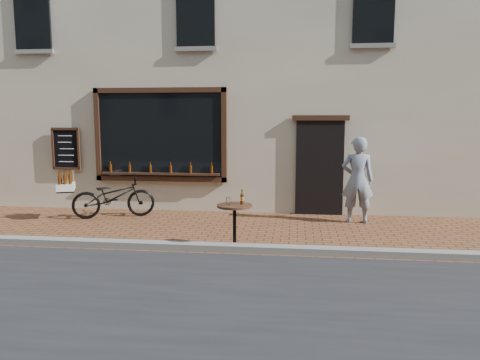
# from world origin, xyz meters

# --- Properties ---
(ground) EXTENTS (90.00, 90.00, 0.00)m
(ground) POSITION_xyz_m (0.00, 0.00, 0.00)
(ground) COLOR brown
(ground) RESTS_ON ground
(kerb) EXTENTS (90.00, 0.25, 0.12)m
(kerb) POSITION_xyz_m (0.00, 0.20, 0.06)
(kerb) COLOR slate
(kerb) RESTS_ON ground
(shop_building) EXTENTS (28.00, 6.20, 10.00)m
(shop_building) POSITION_xyz_m (0.00, 6.50, 5.00)
(shop_building) COLOR beige
(shop_building) RESTS_ON ground
(cargo_bicycle) EXTENTS (2.17, 1.34, 1.03)m
(cargo_bicycle) POSITION_xyz_m (-2.79, 2.54, 0.49)
(cargo_bicycle) COLOR black
(cargo_bicycle) RESTS_ON ground
(bistro_table) EXTENTS (0.61, 0.61, 1.05)m
(bistro_table) POSITION_xyz_m (0.32, 0.35, 0.56)
(bistro_table) COLOR black
(bistro_table) RESTS_ON ground
(pedestrian) EXTENTS (0.70, 0.47, 1.87)m
(pedestrian) POSITION_xyz_m (2.68, 2.70, 0.94)
(pedestrian) COLOR slate
(pedestrian) RESTS_ON ground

